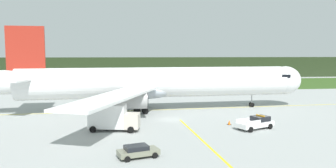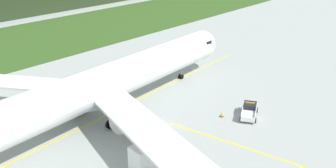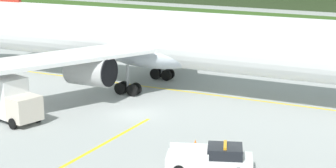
{
  "view_description": "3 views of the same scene",
  "coord_description": "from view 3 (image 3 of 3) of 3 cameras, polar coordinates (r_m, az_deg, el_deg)",
  "views": [
    {
      "loc": [
        -6.83,
        -51.03,
        10.65
      ],
      "look_at": [
        1.14,
        9.55,
        4.85
      ],
      "focal_mm": 34.46,
      "sensor_mm": 36.0,
      "label": 1
    },
    {
      "loc": [
        -38.71,
        -32.77,
        26.04
      ],
      "look_at": [
        4.42,
        2.13,
        4.82
      ],
      "focal_mm": 41.82,
      "sensor_mm": 36.0,
      "label": 2
    },
    {
      "loc": [
        25.82,
        -39.19,
        14.32
      ],
      "look_at": [
        2.91,
        0.65,
        2.92
      ],
      "focal_mm": 59.77,
      "sensor_mm": 36.0,
      "label": 3
    }
  ],
  "objects": [
    {
      "name": "taxiway_centerline_main",
      "position": [
        56.94,
        0.83,
        -0.64
      ],
      "size": [
        80.0,
        4.39,
        0.01
      ],
      "primitive_type": "cube",
      "rotation": [
        0.0,
        0.0,
        0.05
      ],
      "color": "yellow",
      "rests_on": "ground"
    },
    {
      "name": "grass_verge",
      "position": [
        102.08,
        15.02,
        5.4
      ],
      "size": [
        320.0,
        39.68,
        0.04
      ],
      "primitive_type": "cube",
      "color": "#31501D",
      "rests_on": "ground"
    },
    {
      "name": "airliner",
      "position": [
        56.15,
        0.27,
        4.48
      ],
      "size": [
        60.65,
        52.41,
        15.39
      ],
      "color": "white",
      "rests_on": "ground"
    },
    {
      "name": "catering_truck",
      "position": [
        49.04,
        -16.3,
        -1.29
      ],
      "size": [
        7.19,
        3.78,
        3.84
      ],
      "color": "beige",
      "rests_on": "ground"
    },
    {
      "name": "apron_cone",
      "position": [
        40.72,
        2.8,
        -6.17
      ],
      "size": [
        0.56,
        0.56,
        0.71
      ],
      "color": "black",
      "rests_on": "ground"
    },
    {
      "name": "ground",
      "position": [
        49.07,
        -3.33,
        -3.07
      ],
      "size": [
        320.0,
        320.0,
        0.0
      ],
      "primitive_type": "plane",
      "color": "#9CA19F"
    },
    {
      "name": "ops_pickup_truck",
      "position": [
        36.68,
        4.59,
        -7.58
      ],
      "size": [
        5.95,
        4.15,
        1.94
      ],
      "color": "white",
      "rests_on": "ground"
    }
  ]
}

